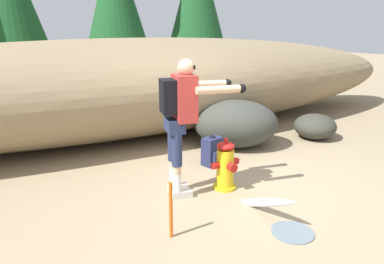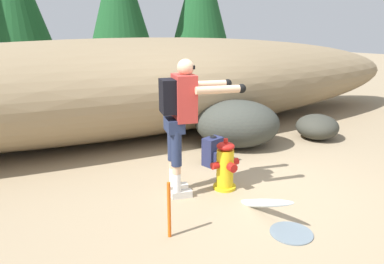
{
  "view_description": "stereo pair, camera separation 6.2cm",
  "coord_description": "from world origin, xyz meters",
  "px_view_note": "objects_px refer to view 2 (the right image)",
  "views": [
    {
      "loc": [
        -2.63,
        -3.36,
        2.02
      ],
      "look_at": [
        -0.48,
        0.43,
        0.75
      ],
      "focal_mm": 32.62,
      "sensor_mm": 36.0,
      "label": 1
    },
    {
      "loc": [
        -2.58,
        -3.39,
        2.02
      ],
      "look_at": [
        -0.48,
        0.43,
        0.75
      ],
      "focal_mm": 32.62,
      "sensor_mm": 36.0,
      "label": 2
    }
  ],
  "objects_px": {
    "boulder_large": "(237,124)",
    "survey_stake": "(169,210)",
    "spare_backpack": "(213,152)",
    "boulder_mid": "(317,127)",
    "fire_hydrant": "(225,166)",
    "utility_worker": "(182,111)"
  },
  "relations": [
    {
      "from": "boulder_mid",
      "to": "spare_backpack",
      "type": "bearing_deg",
      "value": -175.21
    },
    {
      "from": "spare_backpack",
      "to": "boulder_large",
      "type": "bearing_deg",
      "value": 107.78
    },
    {
      "from": "boulder_large",
      "to": "boulder_mid",
      "type": "bearing_deg",
      "value": -12.49
    },
    {
      "from": "fire_hydrant",
      "to": "spare_backpack",
      "type": "distance_m",
      "value": 0.86
    },
    {
      "from": "spare_backpack",
      "to": "survey_stake",
      "type": "xyz_separation_m",
      "value": [
        -1.44,
        -1.47,
        0.08
      ]
    },
    {
      "from": "fire_hydrant",
      "to": "boulder_mid",
      "type": "bearing_deg",
      "value": 19.68
    },
    {
      "from": "spare_backpack",
      "to": "fire_hydrant",
      "type": "bearing_deg",
      "value": -37.23
    },
    {
      "from": "fire_hydrant",
      "to": "survey_stake",
      "type": "height_order",
      "value": "fire_hydrant"
    },
    {
      "from": "survey_stake",
      "to": "spare_backpack",
      "type": "bearing_deg",
      "value": 45.59
    },
    {
      "from": "utility_worker",
      "to": "boulder_mid",
      "type": "relative_size",
      "value": 2.02
    },
    {
      "from": "boulder_large",
      "to": "survey_stake",
      "type": "xyz_separation_m",
      "value": [
        -2.31,
        -2.04,
        -0.12
      ]
    },
    {
      "from": "fire_hydrant",
      "to": "utility_worker",
      "type": "bearing_deg",
      "value": 166.75
    },
    {
      "from": "utility_worker",
      "to": "fire_hydrant",
      "type": "bearing_deg",
      "value": -0.47
    },
    {
      "from": "boulder_large",
      "to": "survey_stake",
      "type": "relative_size",
      "value": 2.5
    },
    {
      "from": "boulder_mid",
      "to": "survey_stake",
      "type": "xyz_separation_m",
      "value": [
        -3.95,
        -1.68,
        0.06
      ]
    },
    {
      "from": "fire_hydrant",
      "to": "boulder_mid",
      "type": "xyz_separation_m",
      "value": [
        2.82,
        1.01,
        -0.08
      ]
    },
    {
      "from": "spare_backpack",
      "to": "boulder_mid",
      "type": "bearing_deg",
      "value": 79.05
    },
    {
      "from": "utility_worker",
      "to": "spare_backpack",
      "type": "height_order",
      "value": "utility_worker"
    },
    {
      "from": "spare_backpack",
      "to": "survey_stake",
      "type": "distance_m",
      "value": 2.06
    },
    {
      "from": "spare_backpack",
      "to": "boulder_mid",
      "type": "xyz_separation_m",
      "value": [
        2.5,
        0.21,
        0.02
      ]
    },
    {
      "from": "utility_worker",
      "to": "survey_stake",
      "type": "relative_size",
      "value": 2.84
    },
    {
      "from": "spare_backpack",
      "to": "survey_stake",
      "type": "height_order",
      "value": "survey_stake"
    }
  ]
}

